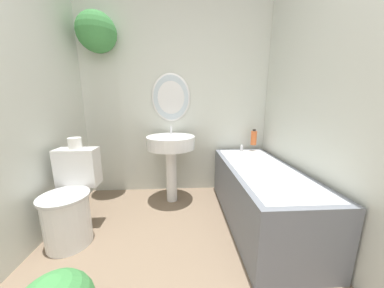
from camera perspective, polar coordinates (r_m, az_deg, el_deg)
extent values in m
cube|color=silver|center=(2.51, -4.51, 13.02)|extent=(2.41, 0.06, 2.40)
ellipsoid|color=silver|center=(2.46, -6.23, 13.49)|extent=(0.47, 0.02, 0.58)
ellipsoid|color=silver|center=(2.46, -6.24, 13.50)|extent=(0.43, 0.01, 0.54)
cylinder|color=silver|center=(2.65, -26.64, 29.49)|extent=(0.19, 0.19, 0.10)
sphere|color=#3D8442|center=(2.63, -26.42, 27.55)|extent=(0.42, 0.42, 0.42)
cube|color=silver|center=(1.75, 37.68, 10.96)|extent=(0.06, 2.40, 2.40)
cylinder|color=white|center=(1.99, -32.95, -18.59)|extent=(0.35, 0.35, 0.41)
cylinder|color=silver|center=(1.90, -33.72, -12.82)|extent=(0.38, 0.38, 0.02)
cube|color=white|center=(2.05, -30.69, -5.89)|extent=(0.35, 0.17, 0.34)
cylinder|color=white|center=(2.32, -6.09, -9.06)|extent=(0.13, 0.13, 0.65)
cylinder|color=white|center=(2.21, -6.31, 0.50)|extent=(0.55, 0.55, 0.14)
cylinder|color=silver|center=(2.34, -6.20, 4.13)|extent=(0.02, 0.02, 0.10)
cube|color=slate|center=(2.05, 19.45, -14.03)|extent=(0.63, 1.47, 0.56)
cube|color=white|center=(1.96, 19.99, -7.18)|extent=(0.53, 1.37, 0.04)
cylinder|color=silver|center=(2.51, 14.47, -1.21)|extent=(0.04, 0.04, 0.08)
cylinder|color=#DB6633|center=(2.55, 17.82, 1.72)|extent=(0.07, 0.07, 0.17)
cylinder|color=black|center=(2.54, 17.97, 3.92)|extent=(0.04, 0.04, 0.02)
cylinder|color=white|center=(2.00, -31.38, 0.19)|extent=(0.11, 0.11, 0.10)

